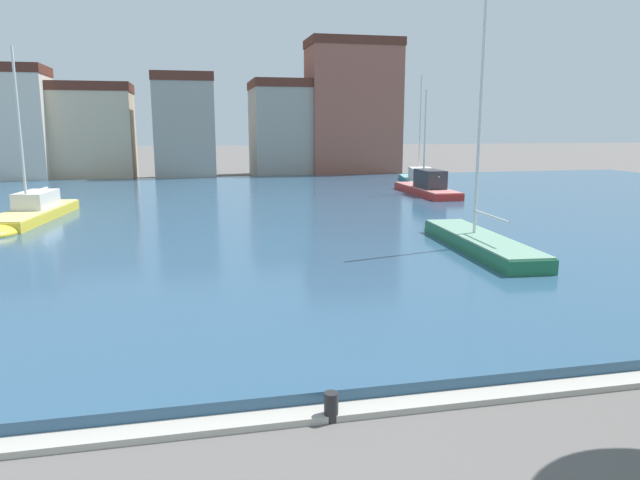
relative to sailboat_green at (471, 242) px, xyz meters
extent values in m
cube|color=#2D5170|center=(-9.59, 11.21, -0.30)|extent=(84.79, 44.36, 0.33)
cube|color=#ADA89E|center=(-9.59, -11.21, -0.41)|extent=(84.79, 0.50, 0.12)
cube|color=#236B42|center=(-0.06, -0.81, -0.06)|extent=(2.16, 7.94, 0.81)
ellipsoid|color=#236B42|center=(0.20, 2.91, -0.06)|extent=(1.64, 2.84, 0.77)
cube|color=gray|center=(-0.06, -0.81, 0.37)|extent=(2.12, 7.78, 0.06)
cylinder|color=silver|center=(-0.02, -0.22, 4.61)|extent=(0.12, 0.12, 8.54)
cylinder|color=silver|center=(-0.11, -1.59, 1.24)|extent=(0.27, 2.74, 0.08)
cube|color=red|center=(5.05, 16.44, -0.09)|extent=(2.11, 7.91, 0.76)
ellipsoid|color=red|center=(5.15, 20.18, -0.09)|extent=(1.78, 2.80, 0.72)
cube|color=#C7716E|center=(5.05, 16.44, 0.32)|extent=(2.07, 7.75, 0.06)
cube|color=#333338|center=(5.03, 15.85, 0.95)|extent=(1.40, 2.79, 1.19)
cylinder|color=silver|center=(5.06, 17.03, 3.52)|extent=(0.12, 0.12, 6.45)
cylinder|color=silver|center=(5.03, 15.66, 1.19)|extent=(0.16, 2.75, 0.08)
cube|color=teal|center=(7.50, 23.65, -0.13)|extent=(4.24, 8.70, 0.67)
ellipsoid|color=teal|center=(8.43, 27.52, -0.13)|extent=(2.75, 3.35, 0.64)
cube|color=#6EA5A8|center=(7.50, 23.65, 0.23)|extent=(4.16, 8.53, 0.06)
cube|color=silver|center=(7.35, 23.04, 0.70)|extent=(2.29, 3.24, 0.88)
cylinder|color=silver|center=(7.65, 24.26, 4.24)|extent=(0.12, 0.12, 8.07)
cylinder|color=silver|center=(7.31, 22.83, 1.10)|extent=(0.76, 2.87, 0.08)
cube|color=gold|center=(-17.98, 10.45, -0.07)|extent=(2.96, 8.11, 0.79)
cube|color=#DFCD77|center=(-17.98, 10.45, 0.35)|extent=(2.90, 7.95, 0.06)
cube|color=silver|center=(-17.91, 11.04, 0.78)|extent=(1.72, 2.93, 0.80)
cylinder|color=silver|center=(-18.06, 9.86, 4.13)|extent=(0.12, 0.12, 7.63)
cylinder|color=silver|center=(-17.88, 11.23, 1.22)|extent=(0.43, 2.76, 0.08)
cylinder|color=#232326|center=(-8.28, -11.36, -0.22)|extent=(0.24, 0.24, 0.50)
cube|color=beige|center=(-25.29, 35.41, 4.08)|extent=(6.37, 5.40, 9.11)
cube|color=#51281E|center=(-25.29, 35.41, 9.04)|extent=(6.50, 5.51, 0.80)
cube|color=#C6B293|center=(-19.15, 36.85, 3.44)|extent=(7.64, 5.62, 7.82)
cube|color=#51281E|center=(-19.15, 36.85, 7.75)|extent=(7.79, 5.73, 0.80)
cube|color=gray|center=(-10.73, 35.57, 3.86)|extent=(5.27, 6.16, 8.66)
cube|color=#51281E|center=(-10.73, 35.57, 8.59)|extent=(5.37, 6.28, 0.80)
cube|color=gray|center=(-1.45, 37.29, 3.69)|extent=(5.77, 7.41, 8.33)
cube|color=#51281E|center=(-1.45, 37.29, 8.26)|extent=(5.89, 7.55, 0.80)
cube|color=#8E5142|center=(5.28, 35.71, 5.61)|extent=(8.64, 5.07, 12.16)
cube|color=#51281E|center=(5.28, 35.71, 12.09)|extent=(8.81, 5.17, 0.80)
camera|label=1|loc=(-10.41, -20.06, 4.36)|focal=32.71mm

